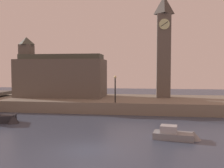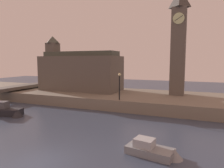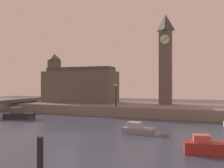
{
  "view_description": "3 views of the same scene",
  "coord_description": "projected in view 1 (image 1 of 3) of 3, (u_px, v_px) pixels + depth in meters",
  "views": [
    {
      "loc": [
        4.17,
        -17.02,
        5.64
      ],
      "look_at": [
        -0.51,
        16.57,
        3.76
      ],
      "focal_mm": 40.29,
      "sensor_mm": 36.0,
      "label": 1
    },
    {
      "loc": [
        9.03,
        -9.89,
        6.46
      ],
      "look_at": [
        -1.95,
        17.37,
        3.19
      ],
      "focal_mm": 33.04,
      "sensor_mm": 36.0,
      "label": 2
    },
    {
      "loc": [
        12.15,
        -20.0,
        5.0
      ],
      "look_at": [
        -1.33,
        17.0,
        4.94
      ],
      "focal_mm": 38.79,
      "sensor_mm": 36.0,
      "label": 3
    }
  ],
  "objects": [
    {
      "name": "boat_cruiser_grey",
      "position": [
        179.0,
        135.0,
        20.47
      ],
      "size": [
        4.13,
        2.07,
        1.22
      ],
      "color": "gray",
      "rests_on": "ground"
    },
    {
      "name": "clock_tower",
      "position": [
        164.0,
        45.0,
        37.88
      ],
      "size": [
        2.23,
        2.28,
        15.29
      ],
      "color": "#5B544C",
      "rests_on": "far_embankment"
    },
    {
      "name": "ground_plane",
      "position": [
        87.0,
        150.0,
        17.72
      ],
      "size": [
        120.0,
        120.0,
        0.0
      ],
      "primitive_type": "plane",
      "color": "#384256"
    },
    {
      "name": "parliament_hall",
      "position": [
        59.0,
        76.0,
        39.4
      ],
      "size": [
        13.52,
        6.07,
        9.39
      ],
      "color": "#5B544C",
      "rests_on": "far_embankment"
    },
    {
      "name": "far_embankment",
      "position": [
        119.0,
        103.0,
        37.46
      ],
      "size": [
        70.0,
        12.0,
        1.5
      ],
      "primitive_type": "cube",
      "color": "slate",
      "rests_on": "ground"
    },
    {
      "name": "streetlamp",
      "position": [
        115.0,
        85.0,
        31.96
      ],
      "size": [
        0.36,
        0.36,
        3.45
      ],
      "color": "black",
      "rests_on": "far_embankment"
    }
  ]
}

